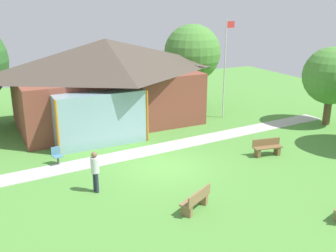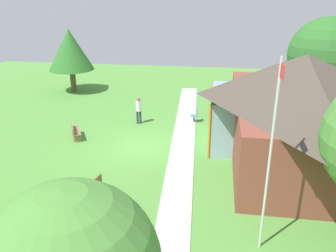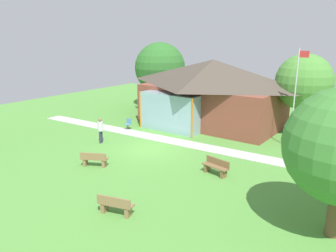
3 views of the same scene
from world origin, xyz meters
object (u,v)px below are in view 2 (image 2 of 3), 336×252
at_px(bench_mid_right, 89,191).
at_px(visitor_strolling_lawn, 139,108).
at_px(flagpole, 271,153).
at_px(tree_lawn_corner, 70,50).
at_px(tree_behind_pavilion_left, 326,56).
at_px(bench_front_center, 75,132).
at_px(pavilion, 296,106).
at_px(patio_chair_west, 195,116).

bearing_deg(bench_mid_right, visitor_strolling_lawn, 10.38).
bearing_deg(bench_mid_right, flagpole, -95.20).
bearing_deg(tree_lawn_corner, flagpole, 38.51).
xyz_separation_m(flagpole, bench_mid_right, (-1.86, -6.60, -3.07)).
bearing_deg(tree_behind_pavilion_left, visitor_strolling_lawn, -70.65).
bearing_deg(bench_mid_right, bench_front_center, 37.92).
bearing_deg(flagpole, visitor_strolling_lawn, -148.38).
height_order(pavilion, flagpole, flagpole).
height_order(bench_front_center, bench_mid_right, same).
bearing_deg(patio_chair_west, visitor_strolling_lawn, 92.99).
relative_size(flagpole, patio_chair_west, 7.38).
distance_m(bench_mid_right, patio_chair_west, 10.28).
height_order(bench_mid_right, tree_lawn_corner, tree_lawn_corner).
bearing_deg(visitor_strolling_lawn, tree_behind_pavilion_left, -173.82).
relative_size(bench_front_center, patio_chair_west, 1.78).
height_order(bench_mid_right, visitor_strolling_lawn, visitor_strolling_lawn).
xyz_separation_m(bench_mid_right, visitor_strolling_lawn, (-8.83, 0.02, 0.62)).
bearing_deg(patio_chair_west, bench_front_center, 109.12).
height_order(patio_chair_west, tree_lawn_corner, tree_lawn_corner).
relative_size(bench_mid_right, visitor_strolling_lawn, 0.89).
xyz_separation_m(flagpole, patio_chair_west, (-11.50, -3.03, -3.06)).
relative_size(visitor_strolling_lawn, tree_lawn_corner, 0.34).
bearing_deg(tree_behind_pavilion_left, pavilion, -22.67).
distance_m(flagpole, bench_front_center, 12.82).
xyz_separation_m(patio_chair_west, tree_lawn_corner, (-5.83, -10.75, 3.09)).
bearing_deg(bench_mid_right, tree_lawn_corner, 35.40).
xyz_separation_m(visitor_strolling_lawn, tree_lawn_corner, (-6.63, -7.20, 2.48)).
height_order(visitor_strolling_lawn, tree_lawn_corner, tree_lawn_corner).
bearing_deg(pavilion, flagpole, -16.91).
xyz_separation_m(pavilion, tree_lawn_corner, (-10.11, -15.98, 0.78)).
xyz_separation_m(bench_mid_right, patio_chair_west, (-9.64, 3.57, 0.01)).
distance_m(flagpole, tree_behind_pavilion_left, 15.86).
bearing_deg(bench_mid_right, patio_chair_west, -9.80).
height_order(flagpole, visitor_strolling_lawn, flagpole).
height_order(bench_mid_right, patio_chair_west, patio_chair_west).
xyz_separation_m(patio_chair_west, tree_behind_pavilion_left, (-3.40, 8.44, 3.52)).
bearing_deg(pavilion, tree_lawn_corner, -122.33).
relative_size(bench_front_center, bench_mid_right, 0.98).
height_order(flagpole, bench_mid_right, flagpole).
distance_m(bench_front_center, tree_behind_pavilion_left, 17.05).
distance_m(pavilion, flagpole, 7.57).
bearing_deg(flagpole, pavilion, 163.09).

